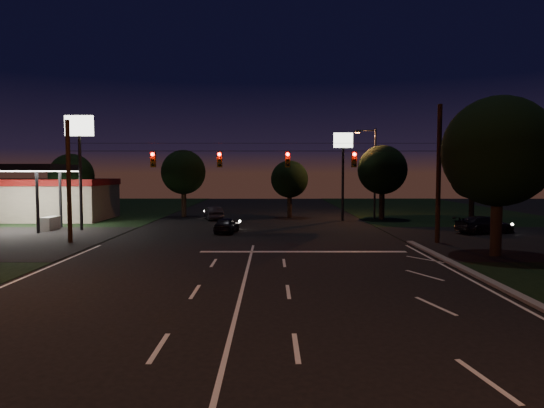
{
  "coord_description": "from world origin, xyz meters",
  "views": [
    {
      "loc": [
        1.15,
        -16.42,
        4.57
      ],
      "look_at": [
        1.18,
        8.2,
        3.0
      ],
      "focal_mm": 32.0,
      "sensor_mm": 36.0,
      "label": 1
    }
  ],
  "objects_px": {
    "car_oncoming_b": "(213,213)",
    "car_oncoming_a": "(227,225)",
    "tree_right_near": "(497,153)",
    "car_cross": "(485,225)",
    "utility_pole_right": "(437,243)"
  },
  "relations": [
    {
      "from": "tree_right_near",
      "to": "car_cross",
      "type": "relative_size",
      "value": 1.9
    },
    {
      "from": "car_oncoming_a",
      "to": "car_oncoming_b",
      "type": "distance_m",
      "value": 10.7
    },
    {
      "from": "utility_pole_right",
      "to": "car_oncoming_a",
      "type": "relative_size",
      "value": 2.52
    },
    {
      "from": "utility_pole_right",
      "to": "car_oncoming_a",
      "type": "bearing_deg",
      "value": 159.17
    },
    {
      "from": "utility_pole_right",
      "to": "car_oncoming_b",
      "type": "bearing_deg",
      "value": 136.17
    },
    {
      "from": "car_oncoming_b",
      "to": "car_oncoming_a",
      "type": "bearing_deg",
      "value": 87.07
    },
    {
      "from": "car_oncoming_b",
      "to": "tree_right_near",
      "type": "bearing_deg",
      "value": 115.92
    },
    {
      "from": "tree_right_near",
      "to": "car_oncoming_b",
      "type": "relative_size",
      "value": 2.23
    },
    {
      "from": "tree_right_near",
      "to": "car_oncoming_a",
      "type": "bearing_deg",
      "value": 147.0
    },
    {
      "from": "utility_pole_right",
      "to": "car_oncoming_b",
      "type": "relative_size",
      "value": 2.29
    },
    {
      "from": "car_oncoming_b",
      "to": "car_cross",
      "type": "distance_m",
      "value": 24.41
    },
    {
      "from": "tree_right_near",
      "to": "car_oncoming_a",
      "type": "relative_size",
      "value": 2.46
    },
    {
      "from": "car_oncoming_a",
      "to": "car_oncoming_b",
      "type": "bearing_deg",
      "value": -69.94
    },
    {
      "from": "utility_pole_right",
      "to": "car_cross",
      "type": "height_order",
      "value": "utility_pole_right"
    },
    {
      "from": "car_oncoming_a",
      "to": "car_cross",
      "type": "bearing_deg",
      "value": -173.73
    }
  ]
}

